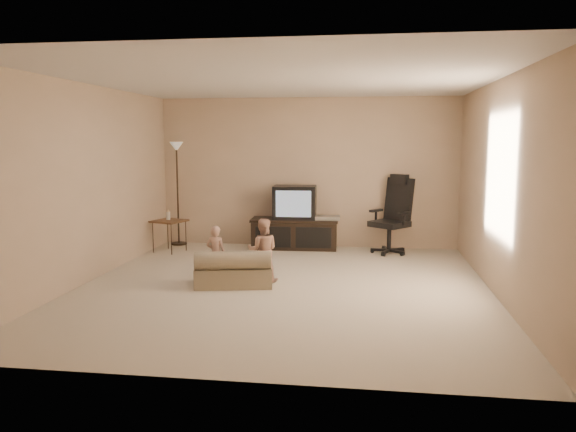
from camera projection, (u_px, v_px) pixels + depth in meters
name	position (u px, v px, depth m)	size (l,w,h in m)	color
floor	(283.00, 287.00, 6.92)	(5.50, 5.50, 0.00)	#BAAE94
room_shell	(283.00, 163.00, 6.71)	(5.50, 5.50, 5.50)	silver
tv_stand	(295.00, 222.00, 9.33)	(1.48, 0.59, 1.05)	black
office_chair	(392.00, 225.00, 8.94)	(0.81, 0.81, 1.26)	black
side_table	(169.00, 221.00, 9.04)	(0.59, 0.59, 0.70)	brown
floor_lamp	(177.00, 170.00, 9.55)	(0.27, 0.27, 1.77)	black
child_sofa	(234.00, 271.00, 6.93)	(1.02, 0.70, 0.46)	gray
toddler_left	(216.00, 254.00, 7.13)	(0.26, 0.19, 0.72)	tan
toddler_right	(263.00, 250.00, 7.14)	(0.40, 0.22, 0.81)	tan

